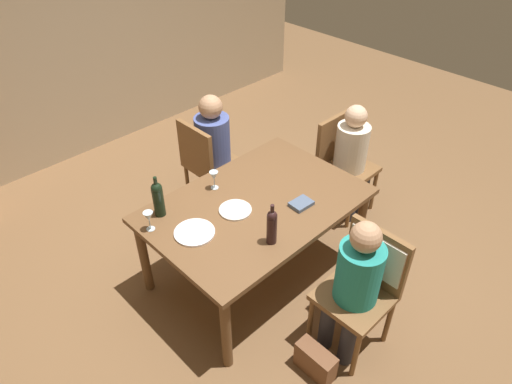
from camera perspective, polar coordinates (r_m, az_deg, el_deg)
name	(u,v)px	position (r m, az deg, el deg)	size (l,w,h in m)	color
ground_plane	(256,271)	(3.87, 0.00, -9.76)	(10.00, 10.00, 0.00)	brown
rear_room_partition	(63,30)	(5.18, -22.87, 18.08)	(6.40, 0.12, 2.70)	tan
dining_table	(256,211)	(3.42, 0.00, -2.39)	(1.59, 1.08, 0.73)	brown
chair_far_right	(206,161)	(4.19, -6.16, 3.88)	(0.44, 0.44, 0.92)	brown
chair_right_end	(341,158)	(4.27, 10.56, 4.12)	(0.44, 0.44, 0.92)	brown
chair_near	(368,273)	(3.13, 13.72, -9.79)	(0.46, 0.44, 0.92)	brown
person_woman_host	(215,144)	(4.18, -5.08, 5.94)	(0.36, 0.31, 1.14)	#33333D
person_man_bearded	(353,154)	(4.16, 11.95, 4.68)	(0.29, 0.33, 1.09)	#33333D
person_man_guest	(355,281)	(3.01, 12.20, -10.77)	(0.33, 0.29, 1.10)	#33333D
wine_bottle_tall_green	(272,226)	(2.97, 1.97, -4.20)	(0.07, 0.07, 0.31)	black
wine_bottle_dark_red	(158,198)	(3.25, -12.06, -0.74)	(0.08, 0.08, 0.32)	black
wine_glass_near_left	(149,217)	(3.16, -13.18, -3.08)	(0.07, 0.07, 0.15)	silver
wine_glass_centre	(214,177)	(3.46, -5.25, 1.93)	(0.07, 0.07, 0.15)	silver
dinner_plate_host	(194,232)	(3.14, -7.64, -4.99)	(0.28, 0.28, 0.01)	white
dinner_plate_guest_left	(235,210)	(3.30, -2.58, -2.24)	(0.24, 0.24, 0.01)	silver
folded_napkin	(301,204)	(3.35, 5.63, -1.45)	(0.16, 0.12, 0.03)	#4C5B75
handbag	(315,361)	(3.25, 7.38, -20.11)	(0.28, 0.12, 0.22)	brown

